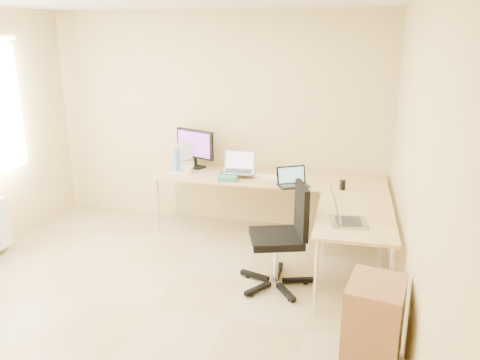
% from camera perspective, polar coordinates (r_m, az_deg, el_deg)
% --- Properties ---
extents(floor, '(4.50, 4.50, 0.00)m').
position_cam_1_polar(floor, '(4.41, -10.62, -14.93)').
color(floor, tan).
rests_on(floor, ground).
extents(wall_back, '(4.50, 0.00, 4.50)m').
position_cam_1_polar(wall_back, '(5.96, -2.67, 7.15)').
color(wall_back, '#D6BB7A').
rests_on(wall_back, ground).
extents(wall_right, '(0.00, 4.50, 4.50)m').
position_cam_1_polar(wall_right, '(3.58, 20.60, -0.44)').
color(wall_right, '#D6BB7A').
rests_on(wall_right, ground).
extents(desk_main, '(2.65, 0.70, 0.73)m').
position_cam_1_polar(desk_main, '(5.67, 3.45, -3.16)').
color(desk_main, tan).
rests_on(desk_main, ground).
extents(desk_return, '(0.70, 1.30, 0.73)m').
position_cam_1_polar(desk_return, '(4.68, 13.29, -8.09)').
color(desk_return, tan).
rests_on(desk_return, ground).
extents(monitor, '(0.59, 0.39, 0.48)m').
position_cam_1_polar(monitor, '(5.91, -5.37, 3.75)').
color(monitor, black).
rests_on(monitor, desk_main).
extents(book_stack, '(0.26, 0.32, 0.05)m').
position_cam_1_polar(book_stack, '(5.46, -1.43, 0.37)').
color(book_stack, '#2D7664').
rests_on(book_stack, desk_main).
extents(laptop_center, '(0.38, 0.30, 0.24)m').
position_cam_1_polar(laptop_center, '(5.51, -0.20, 2.11)').
color(laptop_center, '#A4A7BA').
rests_on(laptop_center, desk_main).
extents(laptop_black, '(0.41, 0.37, 0.21)m').
position_cam_1_polar(laptop_black, '(5.20, 6.41, 0.36)').
color(laptop_black, black).
rests_on(laptop_black, desk_main).
extents(keyboard, '(0.45, 0.21, 0.02)m').
position_cam_1_polar(keyboard, '(5.54, 2.63, 0.47)').
color(keyboard, white).
rests_on(keyboard, desk_main).
extents(mouse, '(0.11, 0.08, 0.04)m').
position_cam_1_polar(mouse, '(5.43, 7.31, 0.09)').
color(mouse, silver).
rests_on(mouse, desk_main).
extents(mug, '(0.10, 0.10, 0.09)m').
position_cam_1_polar(mug, '(5.72, -6.06, 1.27)').
color(mug, silver).
rests_on(mug, desk_main).
extents(cd_stack, '(0.12, 0.12, 0.03)m').
position_cam_1_polar(cd_stack, '(5.60, -0.78, 0.72)').
color(cd_stack, silver).
rests_on(cd_stack, desk_main).
extents(water_bottle, '(0.10, 0.10, 0.29)m').
position_cam_1_polar(water_bottle, '(5.77, -7.62, 2.37)').
color(water_bottle, '#5793C8').
rests_on(water_bottle, desk_main).
extents(papers, '(0.20, 0.29, 0.01)m').
position_cam_1_polar(papers, '(5.80, -7.14, 1.02)').
color(papers, beige).
rests_on(papers, desk_main).
extents(white_box, '(0.28, 0.25, 0.08)m').
position_cam_1_polar(white_box, '(6.00, -6.69, 1.96)').
color(white_box, silver).
rests_on(white_box, desk_main).
extents(desk_fan, '(0.31, 0.31, 0.31)m').
position_cam_1_polar(desk_fan, '(5.97, -6.48, 2.98)').
color(desk_fan, beige).
rests_on(desk_fan, desk_main).
extents(black_cup, '(0.07, 0.07, 0.10)m').
position_cam_1_polar(black_cup, '(5.19, 12.12, -0.58)').
color(black_cup, black).
rests_on(black_cup, desk_main).
extents(laptop_return, '(0.40, 0.34, 0.25)m').
position_cam_1_polar(laptop_return, '(4.25, 12.91, -3.48)').
color(laptop_return, '#9796A8').
rests_on(laptop_return, desk_return).
extents(office_chair, '(0.77, 0.77, 1.01)m').
position_cam_1_polar(office_chair, '(4.50, 4.30, -6.79)').
color(office_chair, black).
rests_on(office_chair, ground).
extents(cabinet, '(0.45, 0.52, 0.64)m').
position_cam_1_polar(cabinet, '(3.63, 15.63, -16.17)').
color(cabinet, '#925F1F').
rests_on(cabinet, ground).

